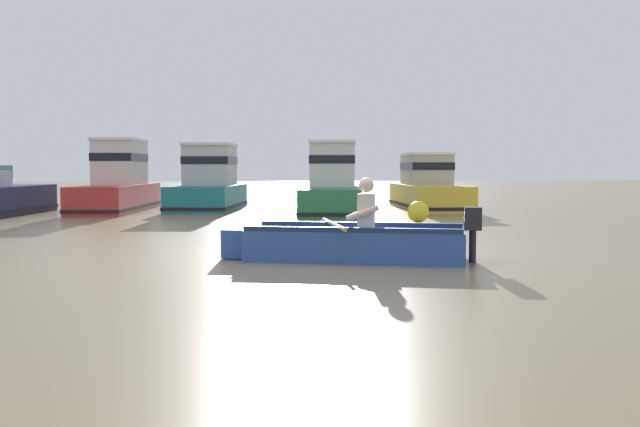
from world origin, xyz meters
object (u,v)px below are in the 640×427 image
object	(u,v)px
moored_boat_teal	(209,185)
mooring_buoy	(418,212)
moored_boat_red	(118,184)
moored_boat_green	(333,186)
moored_boat_yellow	(428,188)
rowboat_with_person	(351,242)

from	to	relation	value
moored_boat_teal	mooring_buoy	bearing A→B (deg)	-53.74
moored_boat_red	moored_boat_green	distance (m)	6.69
moored_boat_red	mooring_buoy	bearing A→B (deg)	-40.09
mooring_buoy	moored_boat_green	bearing A→B (deg)	104.99
moored_boat_teal	moored_boat_green	world-z (taller)	moored_boat_green
moored_boat_yellow	moored_boat_red	bearing A→B (deg)	177.09
moored_boat_teal	moored_boat_green	xyz separation A→B (m)	(3.65, -2.03, 0.01)
moored_boat_green	moored_boat_yellow	world-z (taller)	moored_boat_green
mooring_buoy	moored_boat_yellow	bearing A→B (deg)	70.16
moored_boat_teal	moored_boat_yellow	size ratio (longest dim) A/B	0.88
rowboat_with_person	mooring_buoy	world-z (taller)	rowboat_with_person
moored_boat_yellow	mooring_buoy	distance (m)	6.35
moored_boat_yellow	mooring_buoy	bearing A→B (deg)	-109.84
rowboat_with_person	moored_boat_red	distance (m)	14.01
moored_boat_red	moored_boat_yellow	bearing A→B (deg)	-2.91
moored_boat_green	rowboat_with_person	bearing A→B (deg)	-99.09
moored_boat_teal	mooring_buoy	xyz separation A→B (m)	(4.89, -6.67, -0.51)
moored_boat_red	moored_boat_teal	xyz separation A→B (m)	(2.79, 0.21, -0.05)
rowboat_with_person	moored_boat_green	size ratio (longest dim) A/B	0.54
moored_boat_teal	rowboat_with_person	bearing A→B (deg)	-82.24
moored_boat_red	moored_boat_yellow	size ratio (longest dim) A/B	1.06
moored_boat_green	mooring_buoy	bearing A→B (deg)	-75.01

